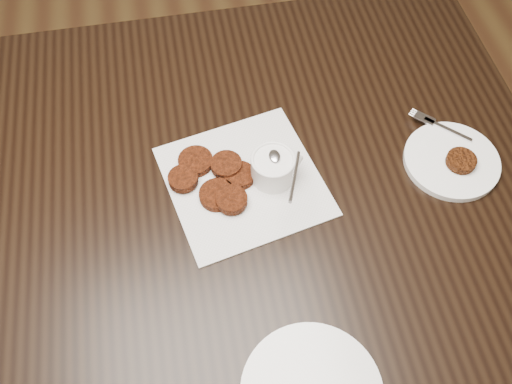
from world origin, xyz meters
TOP-DOWN VIEW (x-y plane):
  - floor at (0.00, 0.00)m, footprint 4.00×4.00m
  - table at (-0.02, 0.15)m, footprint 1.49×0.96m
  - napkin at (0.14, 0.15)m, footprint 0.32×0.32m
  - sauce_ramekin at (0.19, 0.14)m, footprint 0.13×0.13m
  - patty_cluster at (0.09, 0.14)m, footprint 0.27×0.27m
  - plate_with_patty at (0.53, 0.12)m, footprint 0.25×0.25m

SIDE VIEW (x-z plane):
  - floor at x=0.00m, z-range 0.00..0.00m
  - table at x=-0.02m, z-range 0.00..0.75m
  - napkin at x=0.14m, z-range 0.75..0.75m
  - plate_with_patty at x=0.53m, z-range 0.75..0.78m
  - patty_cluster at x=0.09m, z-range 0.75..0.77m
  - sauce_ramekin at x=0.19m, z-range 0.75..0.87m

